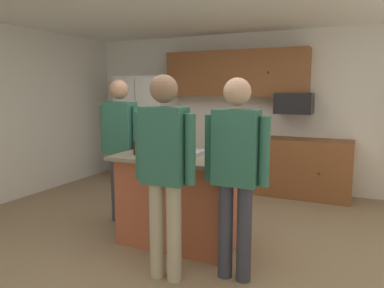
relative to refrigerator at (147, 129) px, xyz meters
The scene contains 17 objects.
floor 3.25m from the refrigerator, 49.98° to the right, with size 7.04×7.04×0.00m, color #937A5B.
back_wall 2.07m from the refrigerator, 11.81° to the left, with size 6.40×0.10×2.60m, color white.
cabinet_run_upper 1.89m from the refrigerator, ahead, with size 2.40×0.38×0.75m.
cabinet_run_lower 2.65m from the refrigerator, ahead, with size 1.80×0.63×0.90m.
refrigerator is the anchor object (origin of this frame).
microwave_over_range 2.65m from the refrigerator, ahead, with size 0.56×0.40×0.32m, color black.
kitchen_island 2.97m from the refrigerator, 51.30° to the right, with size 1.36×0.84×0.97m.
person_guest_left 2.20m from the refrigerator, 66.68° to the right, with size 0.57×0.23×1.78m.
person_host_foreground 3.82m from the refrigerator, 46.84° to the right, with size 0.57×0.23×1.76m.
person_guest_by_door 3.67m from the refrigerator, 55.84° to the right, with size 0.57×0.24×1.78m.
mug_blue_stoneware 2.59m from the refrigerator, 54.48° to the right, with size 0.13×0.08×0.09m.
glass_short_whisky 2.68m from the refrigerator, 55.94° to the right, with size 0.06×0.06×0.14m.
glass_pilsner 2.82m from the refrigerator, 60.39° to the right, with size 0.07×0.07×0.14m.
glass_dark_ale 2.75m from the refrigerator, 57.85° to the right, with size 0.06×0.06×0.15m.
mug_ceramic_white 2.56m from the refrigerator, 58.15° to the right, with size 0.13×0.09×0.09m.
glass_stout_tall 3.05m from the refrigerator, 41.72° to the right, with size 0.07×0.07×0.15m.
serving_tray 2.86m from the refrigerator, 50.32° to the right, with size 0.44×0.30×0.04m.
Camera 1 is at (1.55, -3.32, 1.66)m, focal length 34.19 mm.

